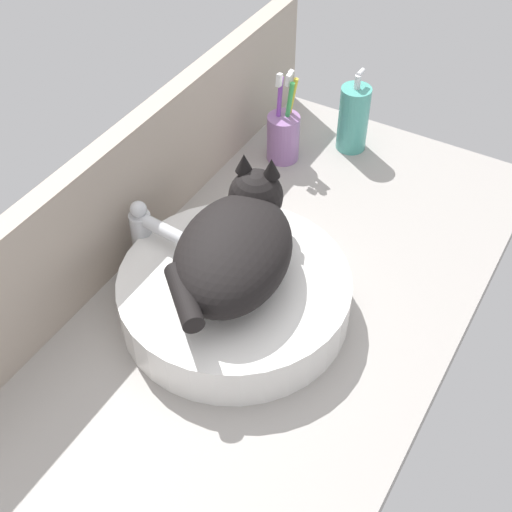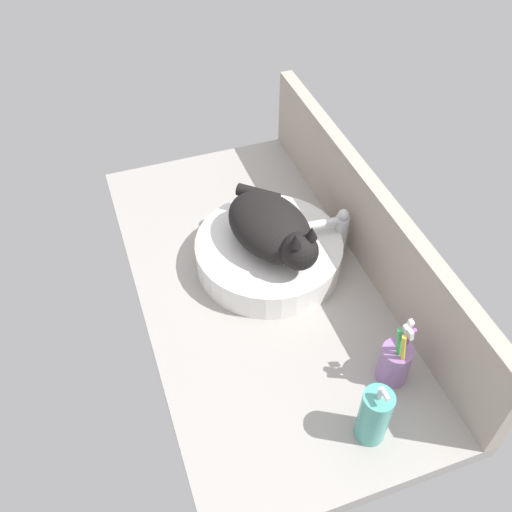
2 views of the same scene
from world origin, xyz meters
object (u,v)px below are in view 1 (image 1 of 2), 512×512
(sink_basin, at_px, (235,295))
(faucet, at_px, (147,235))
(soap_dispenser, at_px, (353,118))
(toothbrush_cup, at_px, (283,135))
(cat, at_px, (236,246))

(sink_basin, relative_size, faucet, 2.68)
(soap_dispenser, distance_m, toothbrush_cup, 0.15)
(cat, bearing_deg, sink_basin, -162.78)
(faucet, height_order, toothbrush_cup, toothbrush_cup)
(cat, distance_m, faucet, 0.18)
(faucet, bearing_deg, toothbrush_cup, -6.80)
(faucet, distance_m, soap_dispenser, 0.51)
(cat, xyz_separation_m, toothbrush_cup, (0.39, 0.13, -0.08))
(sink_basin, height_order, cat, cat)
(sink_basin, height_order, toothbrush_cup, toothbrush_cup)
(sink_basin, distance_m, cat, 0.10)
(toothbrush_cup, bearing_deg, cat, -161.78)
(cat, relative_size, faucet, 2.35)
(sink_basin, bearing_deg, cat, 17.22)
(sink_basin, relative_size, toothbrush_cup, 1.95)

